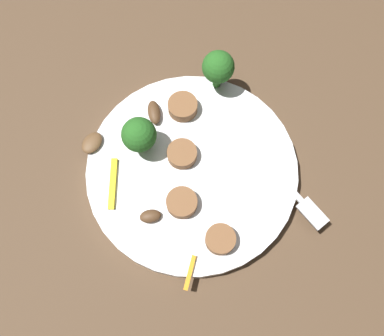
{
  "coord_description": "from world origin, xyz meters",
  "views": [
    {
      "loc": [
        0.13,
        -0.1,
        0.47
      ],
      "look_at": [
        0.0,
        0.0,
        0.02
      ],
      "focal_mm": 39.26,
      "sensor_mm": 36.0,
      "label": 1
    }
  ],
  "objects_px": {
    "mushroom_1": "(92,143)",
    "pepper_strip_0": "(113,184)",
    "fork": "(277,174)",
    "mushroom_0": "(150,216)",
    "pepper_strip_1": "(190,273)",
    "broccoli_floret_0": "(218,67)",
    "sausage_slice_2": "(220,239)",
    "mushroom_2": "(154,112)",
    "sausage_slice_1": "(183,107)",
    "plate": "(192,171)",
    "sausage_slice_0": "(182,203)",
    "sausage_slice_3": "(185,152)",
    "broccoli_floret_1": "(139,135)"
  },
  "relations": [
    {
      "from": "mushroom_1",
      "to": "pepper_strip_0",
      "type": "xyz_separation_m",
      "value": [
        0.06,
        -0.01,
        -0.0
      ]
    },
    {
      "from": "fork",
      "to": "pepper_strip_0",
      "type": "bearing_deg",
      "value": -125.07
    },
    {
      "from": "mushroom_0",
      "to": "pepper_strip_1",
      "type": "bearing_deg",
      "value": -1.7
    },
    {
      "from": "broccoli_floret_0",
      "to": "sausage_slice_2",
      "type": "xyz_separation_m",
      "value": [
        0.15,
        -0.12,
        -0.03
      ]
    },
    {
      "from": "mushroom_2",
      "to": "sausage_slice_1",
      "type": "bearing_deg",
      "value": 63.72
    },
    {
      "from": "plate",
      "to": "broccoli_floret_0",
      "type": "xyz_separation_m",
      "value": [
        -0.07,
        0.09,
        0.05
      ]
    },
    {
      "from": "broccoli_floret_0",
      "to": "sausage_slice_1",
      "type": "distance_m",
      "value": 0.06
    },
    {
      "from": "sausage_slice_0",
      "to": "sausage_slice_1",
      "type": "bearing_deg",
      "value": 142.4
    },
    {
      "from": "sausage_slice_1",
      "to": "pepper_strip_1",
      "type": "relative_size",
      "value": 0.96
    },
    {
      "from": "mushroom_0",
      "to": "fork",
      "type": "bearing_deg",
      "value": 71.67
    },
    {
      "from": "sausage_slice_3",
      "to": "mushroom_2",
      "type": "height_order",
      "value": "same"
    },
    {
      "from": "fork",
      "to": "sausage_slice_0",
      "type": "bearing_deg",
      "value": -110.73
    },
    {
      "from": "broccoli_floret_1",
      "to": "sausage_slice_0",
      "type": "bearing_deg",
      "value": -3.63
    },
    {
      "from": "mushroom_0",
      "to": "sausage_slice_1",
      "type": "bearing_deg",
      "value": 127.9
    },
    {
      "from": "broccoli_floret_0",
      "to": "mushroom_1",
      "type": "bearing_deg",
      "value": -98.86
    },
    {
      "from": "broccoli_floret_1",
      "to": "mushroom_2",
      "type": "distance_m",
      "value": 0.05
    },
    {
      "from": "sausage_slice_2",
      "to": "mushroom_0",
      "type": "relative_size",
      "value": 1.4
    },
    {
      "from": "pepper_strip_0",
      "to": "mushroom_2",
      "type": "bearing_deg",
      "value": 115.7
    },
    {
      "from": "sausage_slice_0",
      "to": "mushroom_0",
      "type": "bearing_deg",
      "value": -104.19
    },
    {
      "from": "mushroom_0",
      "to": "mushroom_2",
      "type": "height_order",
      "value": "mushroom_2"
    },
    {
      "from": "broccoli_floret_1",
      "to": "mushroom_1",
      "type": "relative_size",
      "value": 1.83
    },
    {
      "from": "fork",
      "to": "pepper_strip_1",
      "type": "bearing_deg",
      "value": -80.64
    },
    {
      "from": "broccoli_floret_0",
      "to": "broccoli_floret_1",
      "type": "bearing_deg",
      "value": -84.37
    },
    {
      "from": "broccoli_floret_1",
      "to": "sausage_slice_2",
      "type": "bearing_deg",
      "value": 1.21
    },
    {
      "from": "sausage_slice_3",
      "to": "pepper_strip_1",
      "type": "height_order",
      "value": "sausage_slice_3"
    },
    {
      "from": "sausage_slice_0",
      "to": "mushroom_1",
      "type": "xyz_separation_m",
      "value": [
        -0.12,
        -0.04,
        -0.0
      ]
    },
    {
      "from": "pepper_strip_1",
      "to": "mushroom_1",
      "type": "bearing_deg",
      "value": -179.76
    },
    {
      "from": "plate",
      "to": "pepper_strip_1",
      "type": "xyz_separation_m",
      "value": [
        0.09,
        -0.07,
        0.01
      ]
    },
    {
      "from": "pepper_strip_0",
      "to": "pepper_strip_1",
      "type": "bearing_deg",
      "value": 4.08
    },
    {
      "from": "plate",
      "to": "sausage_slice_0",
      "type": "bearing_deg",
      "value": -52.22
    },
    {
      "from": "fork",
      "to": "mushroom_2",
      "type": "distance_m",
      "value": 0.16
    },
    {
      "from": "fork",
      "to": "sausage_slice_2",
      "type": "distance_m",
      "value": 0.1
    },
    {
      "from": "sausage_slice_1",
      "to": "sausage_slice_3",
      "type": "distance_m",
      "value": 0.06
    },
    {
      "from": "sausage_slice_1",
      "to": "mushroom_1",
      "type": "distance_m",
      "value": 0.11
    },
    {
      "from": "broccoli_floret_1",
      "to": "sausage_slice_3",
      "type": "height_order",
      "value": "broccoli_floret_1"
    },
    {
      "from": "sausage_slice_1",
      "to": "plate",
      "type": "bearing_deg",
      "value": -29.14
    },
    {
      "from": "mushroom_2",
      "to": "sausage_slice_0",
      "type": "bearing_deg",
      "value": -20.57
    },
    {
      "from": "plate",
      "to": "broccoli_floret_1",
      "type": "relative_size",
      "value": 4.63
    },
    {
      "from": "sausage_slice_0",
      "to": "fork",
      "type": "bearing_deg",
      "value": 70.3
    },
    {
      "from": "sausage_slice_1",
      "to": "pepper_strip_0",
      "type": "distance_m",
      "value": 0.12
    },
    {
      "from": "fork",
      "to": "broccoli_floret_0",
      "type": "bearing_deg",
      "value": 170.75
    },
    {
      "from": "mushroom_1",
      "to": "pepper_strip_1",
      "type": "height_order",
      "value": "mushroom_1"
    },
    {
      "from": "sausage_slice_1",
      "to": "sausage_slice_3",
      "type": "bearing_deg",
      "value": -34.86
    },
    {
      "from": "plate",
      "to": "pepper_strip_1",
      "type": "height_order",
      "value": "pepper_strip_1"
    },
    {
      "from": "sausage_slice_2",
      "to": "mushroom_0",
      "type": "distance_m",
      "value": 0.08
    },
    {
      "from": "pepper_strip_1",
      "to": "mushroom_2",
      "type": "bearing_deg",
      "value": 155.44
    },
    {
      "from": "sausage_slice_2",
      "to": "mushroom_2",
      "type": "distance_m",
      "value": 0.17
    },
    {
      "from": "mushroom_1",
      "to": "mushroom_0",
      "type": "bearing_deg",
      "value": 1.53
    },
    {
      "from": "mushroom_1",
      "to": "fork",
      "type": "bearing_deg",
      "value": 42.4
    },
    {
      "from": "broccoli_floret_1",
      "to": "pepper_strip_1",
      "type": "bearing_deg",
      "value": -16.41
    }
  ]
}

